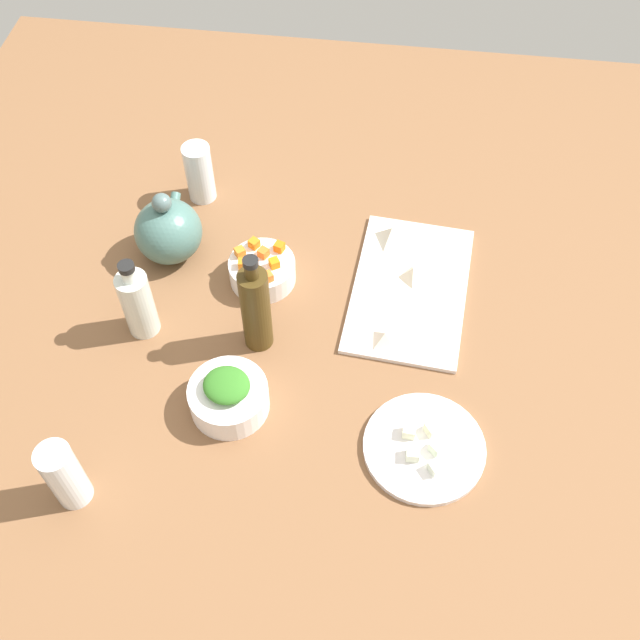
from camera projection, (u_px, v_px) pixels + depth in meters
tabletop at (320, 340)px, 145.31cm from camera, size 190.00×190.00×3.00cm
cutting_board at (410, 289)px, 150.12cm from camera, size 37.00×24.74×1.00cm
plate_tofu at (424, 448)px, 129.55cm from camera, size 21.00×21.00×1.20cm
bowl_greens at (229, 398)px, 132.79cm from camera, size 14.06×14.06×5.64cm
bowl_carrots at (262, 271)px, 150.26cm from camera, size 13.16×13.16×5.03cm
teapot at (168, 231)px, 151.10cm from camera, size 15.36×13.48×16.29cm
bottle_0 at (137, 303)px, 138.98cm from camera, size 5.93×5.93×18.40cm
bottle_1 at (256, 308)px, 135.33cm from camera, size 5.39×5.39×23.28cm
drinking_glass_0 at (199, 173)px, 160.75cm from camera, size 5.91×5.91×13.48cm
drinking_glass_1 at (64, 475)px, 119.37cm from camera, size 5.76×5.76×14.56cm
carrot_cube_0 at (263, 253)px, 148.53cm from camera, size 2.44×2.44×1.80cm
carrot_cube_1 at (254, 243)px, 149.99cm from camera, size 2.47×2.47×1.80cm
carrot_cube_2 at (243, 264)px, 146.87cm from camera, size 2.06×2.06×1.80cm
carrot_cube_3 at (268, 277)px, 144.95cm from camera, size 2.53×2.53×1.80cm
carrot_cube_4 at (274, 263)px, 146.97cm from camera, size 2.47×2.47×1.80cm
carrot_cube_5 at (279, 247)px, 149.44cm from camera, size 2.29×2.29×1.80cm
carrot_cube_6 at (240, 252)px, 148.65cm from camera, size 2.53×2.53×1.80cm
carrot_cube_7 at (253, 273)px, 145.50cm from camera, size 1.82×1.82×1.80cm
chopped_greens_mound at (227, 385)px, 129.34cm from camera, size 9.50×9.89×2.90cm
tofu_cube_0 at (432, 429)px, 129.80cm from camera, size 3.07×3.07×2.20cm
tofu_cube_1 at (413, 454)px, 126.99cm from camera, size 2.30×2.30×2.20cm
tofu_cube_2 at (436, 467)px, 125.55cm from camera, size 3.07×3.07×2.20cm
tofu_cube_3 at (409, 431)px, 129.52cm from camera, size 2.33×2.33×2.20cm
tofu_cube_4 at (437, 448)px, 127.67cm from camera, size 3.11×3.11×2.20cm
dumpling_0 at (385, 337)px, 141.17cm from camera, size 6.05×6.02×2.46cm
dumpling_1 at (413, 273)px, 150.02cm from camera, size 4.42×4.27×2.89cm
dumpling_2 at (392, 234)px, 156.07cm from camera, size 7.32×6.86×3.18cm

